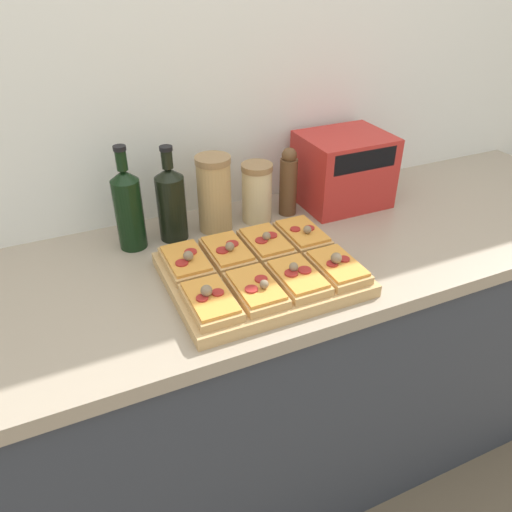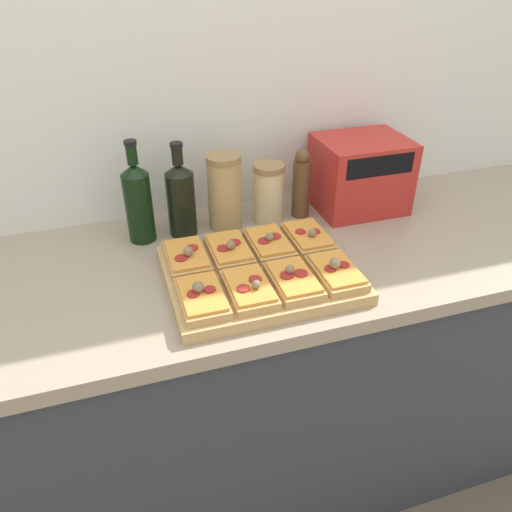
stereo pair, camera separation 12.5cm
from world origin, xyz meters
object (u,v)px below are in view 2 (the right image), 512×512
cutting_board (260,274)px  olive_oil_bottle (138,201)px  grain_jar_tall (225,192)px  toaster_oven (360,174)px  wine_bottle (181,198)px  pepper_mill (301,184)px  grain_jar_short (268,193)px

cutting_board → olive_oil_bottle: size_ratio=1.58×
grain_jar_tall → toaster_oven: same height
cutting_board → wine_bottle: 0.34m
wine_bottle → toaster_oven: 0.56m
wine_bottle → toaster_oven: wine_bottle is taller
cutting_board → wine_bottle: size_ratio=1.69×
grain_jar_tall → pepper_mill: 0.24m
wine_bottle → grain_jar_tall: (0.13, -0.00, 0.00)m
olive_oil_bottle → grain_jar_short: size_ratio=1.62×
grain_jar_tall → grain_jar_short: 0.13m
wine_bottle → grain_jar_tall: wine_bottle is taller
grain_jar_tall → grain_jar_short: grain_jar_tall is taller
toaster_oven → wine_bottle: bearing=179.9°
olive_oil_bottle → toaster_oven: (0.67, -0.00, -0.01)m
cutting_board → pepper_mill: (0.23, 0.29, 0.09)m
wine_bottle → pepper_mill: (0.36, -0.00, -0.01)m
pepper_mill → olive_oil_bottle: bearing=180.0°
olive_oil_bottle → toaster_oven: size_ratio=1.00×
cutting_board → grain_jar_short: 0.33m
cutting_board → olive_oil_bottle: (-0.25, 0.29, 0.10)m
pepper_mill → grain_jar_tall: bearing=-180.0°
olive_oil_bottle → wine_bottle: 0.12m
toaster_oven → olive_oil_bottle: bearing=179.9°
grain_jar_tall → pepper_mill: bearing=0.0°
olive_oil_bottle → pepper_mill: bearing=-0.0°
grain_jar_tall → pepper_mill: grain_jar_tall is taller
pepper_mill → toaster_oven: (0.19, -0.00, 0.01)m
cutting_board → pepper_mill: pepper_mill is taller
olive_oil_bottle → grain_jar_short: (0.38, -0.00, -0.03)m
wine_bottle → grain_jar_short: wine_bottle is taller
wine_bottle → toaster_oven: (0.56, -0.00, 0.00)m
cutting_board → pepper_mill: bearing=52.3°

